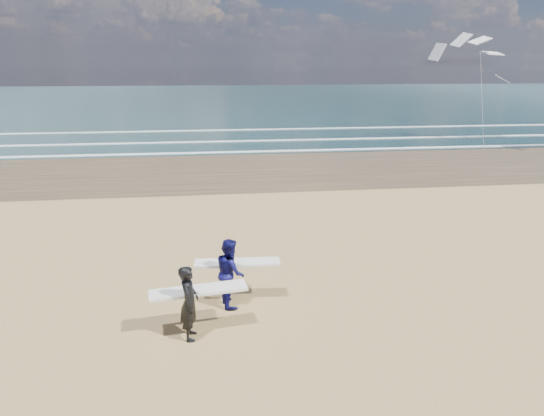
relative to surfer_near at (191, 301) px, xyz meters
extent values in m
cube|color=#453625|center=(20.81, 18.16, -0.88)|extent=(220.00, 12.00, 0.01)
cube|color=#173133|center=(20.81, 72.16, -0.88)|extent=(220.00, 100.00, 0.02)
cube|color=white|center=(20.81, 22.96, -0.83)|extent=(220.00, 0.50, 0.05)
cube|color=white|center=(20.81, 27.66, -0.83)|extent=(220.00, 0.50, 0.05)
cube|color=white|center=(20.81, 34.16, -0.83)|extent=(220.00, 0.50, 0.05)
imported|color=black|center=(-0.03, -0.05, -0.02)|extent=(0.44, 0.65, 1.73)
cube|color=white|center=(0.17, 0.30, 0.10)|extent=(2.25, 0.82, 0.07)
imported|color=#0E0D4D|center=(0.94, 1.42, 0.00)|extent=(0.80, 0.95, 1.76)
cube|color=white|center=(1.14, 1.77, 0.09)|extent=(2.23, 0.66, 0.07)
cube|color=slate|center=(19.97, 22.33, -0.83)|extent=(0.12, 0.12, 0.10)
camera|label=1|loc=(0.55, -9.79, 5.06)|focal=32.00mm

